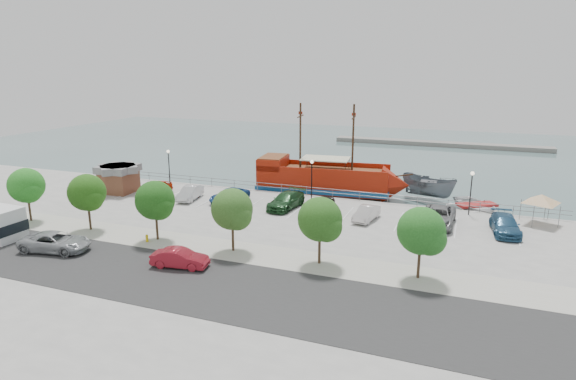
% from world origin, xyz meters
% --- Properties ---
extents(ground, '(160.00, 160.00, 0.00)m').
position_xyz_m(ground, '(0.00, 0.00, -1.00)').
color(ground, '#42605F').
extents(land_slab, '(100.00, 58.00, 1.20)m').
position_xyz_m(land_slab, '(0.00, -21.00, -0.60)').
color(land_slab, gray).
rests_on(land_slab, ground).
extents(street, '(100.00, 8.00, 0.04)m').
position_xyz_m(street, '(0.00, -16.00, 0.01)').
color(street, '#2B2B2B').
rests_on(street, land_slab).
extents(sidewalk, '(100.00, 4.00, 0.05)m').
position_xyz_m(sidewalk, '(0.00, -10.00, 0.01)').
color(sidewalk, '#A6A28F').
rests_on(sidewalk, land_slab).
extents(seawall_railing, '(50.00, 0.06, 1.00)m').
position_xyz_m(seawall_railing, '(0.00, 7.80, 0.53)').
color(seawall_railing, slate).
rests_on(seawall_railing, land_slab).
extents(far_shore, '(40.00, 3.00, 0.80)m').
position_xyz_m(far_shore, '(10.00, 55.00, -0.60)').
color(far_shore, gray).
rests_on(far_shore, ground).
extents(pirate_ship, '(18.13, 6.68, 11.31)m').
position_xyz_m(pirate_ship, '(0.99, 12.10, 0.89)').
color(pirate_ship, '#9B1A08').
rests_on(pirate_ship, ground).
extents(patrol_boat, '(7.41, 5.62, 2.71)m').
position_xyz_m(patrol_boat, '(11.55, 14.19, 0.35)').
color(patrol_boat, slate).
rests_on(patrol_boat, ground).
extents(speedboat, '(7.37, 7.95, 1.34)m').
position_xyz_m(speedboat, '(16.75, 10.13, -0.33)').
color(speedboat, silver).
rests_on(speedboat, ground).
extents(dock_west, '(6.95, 2.18, 0.39)m').
position_xyz_m(dock_west, '(-14.63, 9.20, -0.80)').
color(dock_west, slate).
rests_on(dock_west, ground).
extents(dock_mid, '(7.03, 2.31, 0.40)m').
position_xyz_m(dock_mid, '(8.78, 9.20, -0.80)').
color(dock_mid, slate).
rests_on(dock_mid, ground).
extents(dock_east, '(7.13, 2.24, 0.40)m').
position_xyz_m(dock_east, '(17.02, 9.20, -0.80)').
color(dock_east, gray).
rests_on(dock_east, ground).
extents(shed, '(3.97, 3.97, 3.12)m').
position_xyz_m(shed, '(-21.38, 1.52, 1.66)').
color(shed, brown).
rests_on(shed, land_slab).
extents(canopy_tent, '(4.91, 4.91, 3.16)m').
position_xyz_m(canopy_tent, '(21.99, 5.96, 2.75)').
color(canopy_tent, slate).
rests_on(canopy_tent, land_slab).
extents(street_van, '(5.75, 3.45, 1.49)m').
position_xyz_m(street_van, '(-13.87, -14.92, 0.75)').
color(street_van, '#989C9E').
rests_on(street_van, street).
extents(street_sedan, '(4.27, 2.06, 1.35)m').
position_xyz_m(street_sedan, '(-3.12, -14.13, 0.68)').
color(street_sedan, '#A31B29').
rests_on(street_sedan, street).
extents(fire_hydrant, '(0.23, 0.23, 0.67)m').
position_xyz_m(fire_hydrant, '(-8.45, -10.80, 0.36)').
color(fire_hydrant, yellow).
rests_on(fire_hydrant, sidewalk).
extents(lamp_post_left, '(0.36, 0.36, 4.28)m').
position_xyz_m(lamp_post_left, '(-18.00, 6.50, 2.94)').
color(lamp_post_left, black).
rests_on(lamp_post_left, land_slab).
extents(lamp_post_mid, '(0.36, 0.36, 4.28)m').
position_xyz_m(lamp_post_mid, '(0.00, 6.50, 2.94)').
color(lamp_post_mid, black).
rests_on(lamp_post_mid, land_slab).
extents(lamp_post_right, '(0.36, 0.36, 4.28)m').
position_xyz_m(lamp_post_right, '(16.00, 6.50, 2.94)').
color(lamp_post_right, black).
rests_on(lamp_post_right, land_slab).
extents(tree_a, '(3.30, 3.20, 5.00)m').
position_xyz_m(tree_a, '(-21.85, -10.07, 3.30)').
color(tree_a, '#473321').
rests_on(tree_a, sidewalk).
extents(tree_b, '(3.30, 3.20, 5.00)m').
position_xyz_m(tree_b, '(-14.85, -10.07, 3.30)').
color(tree_b, '#473321').
rests_on(tree_b, sidewalk).
extents(tree_c, '(3.30, 3.20, 5.00)m').
position_xyz_m(tree_c, '(-7.85, -10.07, 3.30)').
color(tree_c, '#473321').
rests_on(tree_c, sidewalk).
extents(tree_d, '(3.30, 3.20, 5.00)m').
position_xyz_m(tree_d, '(-0.85, -10.07, 3.30)').
color(tree_d, '#473321').
rests_on(tree_d, sidewalk).
extents(tree_e, '(3.30, 3.20, 5.00)m').
position_xyz_m(tree_e, '(6.15, -10.07, 3.30)').
color(tree_e, '#473321').
rests_on(tree_e, sidewalk).
extents(tree_f, '(3.30, 3.20, 5.00)m').
position_xyz_m(tree_f, '(13.15, -10.07, 3.30)').
color(tree_f, '#473321').
rests_on(tree_f, sidewalk).
extents(parked_car_a, '(1.94, 4.76, 1.62)m').
position_xyz_m(parked_car_a, '(-16.59, 1.56, 0.81)').
color(parked_car_a, '#A21C02').
rests_on(parked_car_a, land_slab).
extents(parked_car_b, '(2.15, 4.53, 1.43)m').
position_xyz_m(parked_car_b, '(-12.15, 1.66, 0.72)').
color(parked_car_b, silver).
rests_on(parked_car_b, land_slab).
extents(parked_car_c, '(3.21, 5.29, 1.37)m').
position_xyz_m(parked_car_c, '(-7.77, 2.36, 0.69)').
color(parked_car_c, navy).
rests_on(parked_car_c, land_slab).
extents(parked_car_d, '(2.84, 5.65, 1.57)m').
position_xyz_m(parked_car_d, '(-1.34, 2.32, 0.79)').
color(parked_car_d, '#1A431F').
rests_on(parked_car_d, land_slab).
extents(parked_car_e, '(1.99, 4.21, 1.39)m').
position_xyz_m(parked_car_e, '(2.35, 2.57, 0.70)').
color(parked_car_e, black).
rests_on(parked_car_e, land_slab).
extents(parked_car_f, '(2.01, 4.21, 1.33)m').
position_xyz_m(parked_car_f, '(7.08, 1.29, 0.67)').
color(parked_car_f, silver).
rests_on(parked_car_f, land_slab).
extents(parked_car_g, '(2.99, 6.08, 1.66)m').
position_xyz_m(parked_car_g, '(13.41, 2.12, 0.83)').
color(parked_car_g, gray).
rests_on(parked_car_g, land_slab).
extents(parked_car_h, '(2.66, 5.43, 1.52)m').
position_xyz_m(parked_car_h, '(18.97, 1.99, 0.76)').
color(parked_car_h, '#265172').
rests_on(parked_car_h, land_slab).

